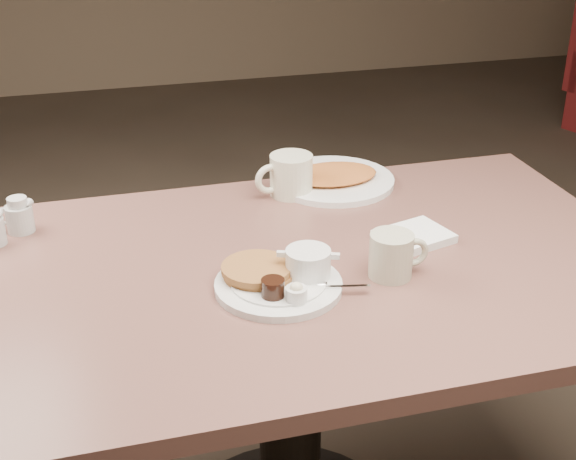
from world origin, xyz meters
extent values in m
cube|color=#84564C|center=(0.00, 0.00, 0.73)|extent=(1.50, 0.90, 0.04)
cylinder|color=black|center=(0.00, 0.00, 0.38)|extent=(0.14, 0.14, 0.69)
cylinder|color=white|center=(-0.05, -0.08, 0.76)|extent=(0.32, 0.32, 0.01)
cylinder|color=white|center=(-0.05, -0.08, 0.77)|extent=(0.24, 0.24, 0.00)
cylinder|color=#A06731|center=(-0.08, -0.05, 0.77)|extent=(0.18, 0.18, 0.01)
cylinder|color=#A06731|center=(-0.08, -0.05, 0.78)|extent=(0.18, 0.18, 0.01)
cylinder|color=white|center=(0.01, -0.07, 0.79)|extent=(0.11, 0.11, 0.05)
cube|color=white|center=(-0.03, -0.06, 0.81)|extent=(0.02, 0.02, 0.01)
cube|color=white|center=(0.06, -0.09, 0.81)|extent=(0.02, 0.02, 0.01)
ellipsoid|color=white|center=(0.01, -0.07, 0.81)|extent=(0.05, 0.05, 0.03)
ellipsoid|color=white|center=(0.02, -0.08, 0.81)|extent=(0.05, 0.05, 0.02)
cylinder|color=black|center=(-0.07, -0.14, 0.78)|extent=(0.06, 0.06, 0.04)
cylinder|color=white|center=(-0.03, -0.16, 0.78)|extent=(0.05, 0.05, 0.03)
ellipsoid|color=#F3E6BE|center=(-0.03, -0.16, 0.79)|extent=(0.03, 0.03, 0.02)
cube|color=silver|center=(0.07, -0.14, 0.77)|extent=(0.10, 0.03, 0.00)
ellipsoid|color=silver|center=(0.03, -0.11, 0.77)|extent=(0.04, 0.03, 0.01)
cylinder|color=beige|center=(0.18, -0.09, 0.80)|extent=(0.09, 0.09, 0.09)
cylinder|color=black|center=(0.18, -0.09, 0.83)|extent=(0.07, 0.07, 0.01)
torus|color=beige|center=(0.23, -0.09, 0.80)|extent=(0.06, 0.01, 0.06)
cube|color=white|center=(0.28, 0.04, 0.76)|extent=(0.17, 0.15, 0.02)
cylinder|color=#EDEACE|center=(0.10, 0.34, 0.80)|extent=(0.12, 0.12, 0.10)
torus|color=#EDEACE|center=(0.04, 0.33, 0.80)|extent=(0.08, 0.03, 0.08)
cone|color=beige|center=(-0.56, 0.26, 0.82)|extent=(0.02, 0.02, 0.02)
cylinder|color=beige|center=(-0.53, 0.30, 0.78)|extent=(0.07, 0.07, 0.06)
cylinder|color=beige|center=(-0.53, 0.30, 0.82)|extent=(0.05, 0.05, 0.02)
cone|color=beige|center=(-0.51, 0.30, 0.82)|extent=(0.02, 0.02, 0.02)
torus|color=beige|center=(-0.56, 0.31, 0.79)|extent=(0.04, 0.02, 0.04)
cylinder|color=white|center=(0.22, 0.38, 0.76)|extent=(0.32, 0.32, 0.01)
ellipsoid|color=orange|center=(0.22, 0.38, 0.78)|extent=(0.23, 0.16, 0.02)
camera|label=1|loc=(-0.37, -1.35, 1.53)|focal=49.22mm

